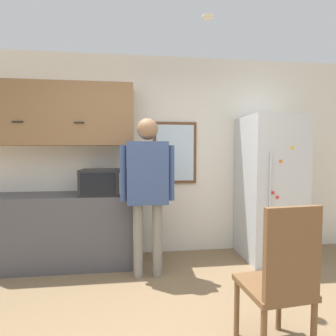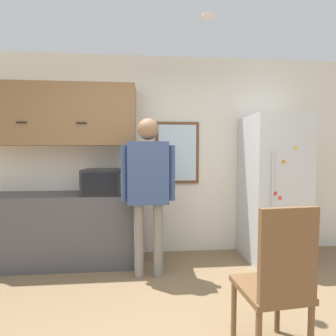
{
  "view_description": "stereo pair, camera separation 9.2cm",
  "coord_description": "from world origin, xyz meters",
  "px_view_note": "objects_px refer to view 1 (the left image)",
  "views": [
    {
      "loc": [
        -0.21,
        -1.51,
        1.4
      ],
      "look_at": [
        0.12,
        1.15,
        1.24
      ],
      "focal_mm": 28.0,
      "sensor_mm": 36.0,
      "label": 1
    },
    {
      "loc": [
        -0.12,
        -1.52,
        1.4
      ],
      "look_at": [
        0.12,
        1.15,
        1.24
      ],
      "focal_mm": 28.0,
      "sensor_mm": 36.0,
      "label": 2
    }
  ],
  "objects_px": {
    "chair": "(282,277)",
    "microwave": "(104,182)",
    "refrigerator": "(269,188)",
    "person": "(148,180)"
  },
  "relations": [
    {
      "from": "person",
      "to": "chair",
      "type": "distance_m",
      "value": 1.63
    },
    {
      "from": "microwave",
      "to": "person",
      "type": "height_order",
      "value": "person"
    },
    {
      "from": "person",
      "to": "refrigerator",
      "type": "xyz_separation_m",
      "value": [
        1.61,
        0.35,
        -0.16
      ]
    },
    {
      "from": "microwave",
      "to": "refrigerator",
      "type": "bearing_deg",
      "value": -0.59
    },
    {
      "from": "refrigerator",
      "to": "chair",
      "type": "relative_size",
      "value": 1.74
    },
    {
      "from": "chair",
      "to": "microwave",
      "type": "bearing_deg",
      "value": -56.25
    },
    {
      "from": "microwave",
      "to": "person",
      "type": "bearing_deg",
      "value": -35.81
    },
    {
      "from": "microwave",
      "to": "refrigerator",
      "type": "relative_size",
      "value": 0.3
    },
    {
      "from": "person",
      "to": "chair",
      "type": "relative_size",
      "value": 1.66
    },
    {
      "from": "person",
      "to": "refrigerator",
      "type": "distance_m",
      "value": 1.66
    }
  ]
}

